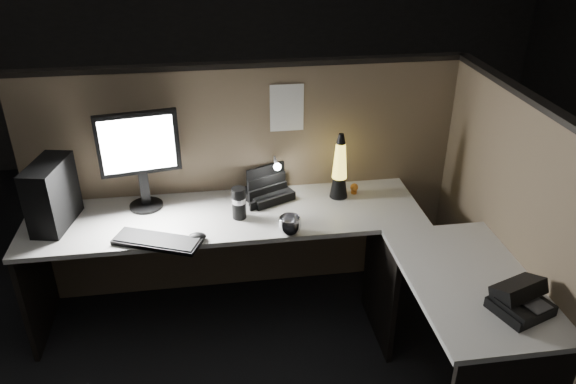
{
  "coord_description": "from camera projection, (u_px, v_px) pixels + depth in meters",
  "views": [
    {
      "loc": [
        -0.2,
        -2.24,
        2.39
      ],
      "look_at": [
        0.18,
        0.35,
        0.98
      ],
      "focal_mm": 35.0,
      "sensor_mm": 36.0,
      "label": 1
    }
  ],
  "objects": [
    {
      "name": "floor",
      "position": [
        265.0,
        380.0,
        3.11
      ],
      "size": [
        6.0,
        6.0,
        0.0
      ],
      "primitive_type": "plane",
      "color": "black",
      "rests_on": "ground"
    },
    {
      "name": "room_shell",
      "position": [
        257.0,
        100.0,
        2.34
      ],
      "size": [
        6.0,
        6.0,
        6.0
      ],
      "color": "silver",
      "rests_on": "ground"
    },
    {
      "name": "partition_back",
      "position": [
        247.0,
        183.0,
        3.56
      ],
      "size": [
        2.66,
        0.06,
        1.5
      ],
      "primitive_type": "cube",
      "color": "brown",
      "rests_on": "ground"
    },
    {
      "name": "partition_right",
      "position": [
        506.0,
        237.0,
        3.01
      ],
      "size": [
        0.06,
        1.66,
        1.5
      ],
      "primitive_type": "cube",
      "color": "brown",
      "rests_on": "ground"
    },
    {
      "name": "desk",
      "position": [
        290.0,
        265.0,
        3.08
      ],
      "size": [
        2.6,
        1.6,
        0.73
      ],
      "color": "beige",
      "rests_on": "ground"
    },
    {
      "name": "pc_tower",
      "position": [
        52.0,
        194.0,
        3.08
      ],
      "size": [
        0.23,
        0.38,
        0.38
      ],
      "primitive_type": "cube",
      "rotation": [
        0.0,
        0.0,
        -0.21
      ],
      "color": "black",
      "rests_on": "desk"
    },
    {
      "name": "monitor",
      "position": [
        139.0,
        151.0,
        3.19
      ],
      "size": [
        0.46,
        0.2,
        0.59
      ],
      "rotation": [
        0.0,
        0.0,
        0.16
      ],
      "color": "black",
      "rests_on": "desk"
    },
    {
      "name": "keyboard",
      "position": [
        157.0,
        241.0,
        2.99
      ],
      "size": [
        0.49,
        0.32,
        0.02
      ],
      "primitive_type": "cube",
      "rotation": [
        0.0,
        0.0,
        -0.39
      ],
      "color": "black",
      "rests_on": "desk"
    },
    {
      "name": "mouse",
      "position": [
        197.0,
        237.0,
        3.02
      ],
      "size": [
        0.1,
        0.07,
        0.04
      ],
      "primitive_type": "ellipsoid",
      "rotation": [
        0.0,
        0.0,
        -0.06
      ],
      "color": "black",
      "rests_on": "desk"
    },
    {
      "name": "clip_lamp",
      "position": [
        276.0,
        173.0,
        3.43
      ],
      "size": [
        0.05,
        0.18,
        0.24
      ],
      "color": "white",
      "rests_on": "desk"
    },
    {
      "name": "organizer",
      "position": [
        267.0,
        190.0,
        3.43
      ],
      "size": [
        0.34,
        0.32,
        0.2
      ],
      "rotation": [
        0.0,
        0.0,
        0.43
      ],
      "color": "black",
      "rests_on": "desk"
    },
    {
      "name": "lava_lamp",
      "position": [
        340.0,
        171.0,
        3.37
      ],
      "size": [
        0.11,
        0.11,
        0.41
      ],
      "color": "black",
      "rests_on": "desk"
    },
    {
      "name": "travel_mug",
      "position": [
        239.0,
        203.0,
        3.19
      ],
      "size": [
        0.08,
        0.08,
        0.19
      ],
      "primitive_type": "cylinder",
      "color": "black",
      "rests_on": "desk"
    },
    {
      "name": "steel_mug",
      "position": [
        290.0,
        225.0,
        3.06
      ],
      "size": [
        0.17,
        0.17,
        0.1
      ],
      "primitive_type": "imported",
      "rotation": [
        0.0,
        0.0,
        -0.39
      ],
      "color": "silver",
      "rests_on": "desk"
    },
    {
      "name": "figurine",
      "position": [
        354.0,
        187.0,
        3.47
      ],
      "size": [
        0.05,
        0.05,
        0.05
      ],
      "primitive_type": "sphere",
      "color": "orange",
      "rests_on": "desk"
    },
    {
      "name": "pinned_paper",
      "position": [
        287.0,
        108.0,
        3.33
      ],
      "size": [
        0.2,
        0.0,
        0.29
      ],
      "primitive_type": "cube",
      "color": "white",
      "rests_on": "partition_back"
    },
    {
      "name": "desk_phone",
      "position": [
        519.0,
        300.0,
        2.5
      ],
      "size": [
        0.29,
        0.29,
        0.14
      ],
      "rotation": [
        0.0,
        0.0,
        0.35
      ],
      "color": "black",
      "rests_on": "desk"
    }
  ]
}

